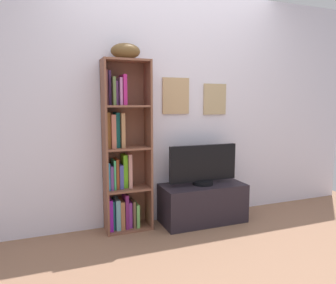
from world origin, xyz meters
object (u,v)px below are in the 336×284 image
Objects in this scene: bookshelf at (122,155)px; tv_stand at (203,203)px; television at (203,165)px; football at (125,51)px.

tv_stand is (0.84, -0.12, -0.55)m from bookshelf.
tv_stand is at bearing -7.79° from bookshelf.
bookshelf is 1.88× the size of tv_stand.
television reaches higher than tv_stand.
bookshelf is 0.86m from television.
tv_stand is at bearing -90.00° from television.
football reaches higher than television.
football is at bearing 173.78° from tv_stand.
television is at bearing -7.71° from bookshelf.
tv_stand is (0.80, -0.09, -1.56)m from football.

